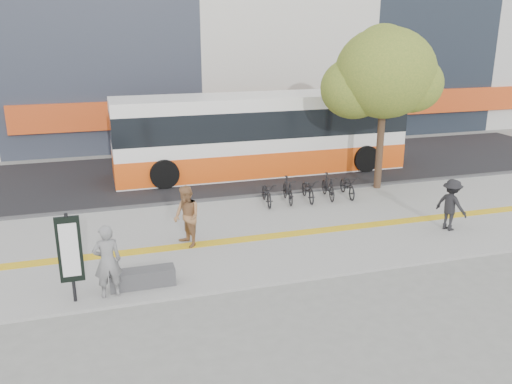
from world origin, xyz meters
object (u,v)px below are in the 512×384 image
object	(u,v)px
street_tree	(383,75)
bus	(261,136)
pedestrian_tan	(187,217)
signboard	(70,251)
seated_woman	(107,261)
pedestrian_dark	(451,205)
bench	(143,278)

from	to	relation	value
street_tree	bus	distance (m)	5.93
street_tree	pedestrian_tan	size ratio (longest dim) A/B	3.47
pedestrian_tan	bus	bearing A→B (deg)	130.27
street_tree	bus	world-z (taller)	street_tree
signboard	seated_woman	bearing A→B (deg)	2.00
signboard	pedestrian_dark	size ratio (longest dim) A/B	1.33
seated_woman	pedestrian_tan	xyz separation A→B (m)	(2.31, 2.50, 0.00)
signboard	pedestrian_tan	xyz separation A→B (m)	(3.11, 2.53, -0.38)
pedestrian_tan	pedestrian_dark	size ratio (longest dim) A/B	1.10
bench	seated_woman	world-z (taller)	seated_woman
street_tree	seated_woman	xyz separation A→B (m)	(-10.58, -6.30, -3.52)
signboard	seated_woman	distance (m)	0.89
seated_woman	bench	bearing A→B (deg)	-167.96
signboard	street_tree	distance (m)	13.40
seated_woman	pedestrian_dark	size ratio (longest dim) A/B	1.10
bench	bus	xyz separation A→B (m)	(6.10, 9.70, 1.36)
street_tree	seated_woman	world-z (taller)	street_tree
pedestrian_tan	seated_woman	bearing A→B (deg)	-60.81
pedestrian_dark	seated_woman	bearing A→B (deg)	77.54
bench	bus	distance (m)	11.54
seated_woman	pedestrian_tan	bearing A→B (deg)	-139.76
pedestrian_dark	street_tree	bearing A→B (deg)	-20.90
signboard	pedestrian_dark	bearing A→B (deg)	7.29
seated_woman	street_tree	bearing A→B (deg)	-156.32
street_tree	seated_woman	bearing A→B (deg)	-149.23
bus	seated_woman	bearing A→B (deg)	-124.69
signboard	bus	distance (m)	12.63
street_tree	signboard	bearing A→B (deg)	-150.93
signboard	bench	bearing A→B (deg)	10.81
seated_woman	signboard	bearing A→B (deg)	-5.08
signboard	seated_woman	world-z (taller)	signboard
bench	street_tree	bearing A→B (deg)	31.62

